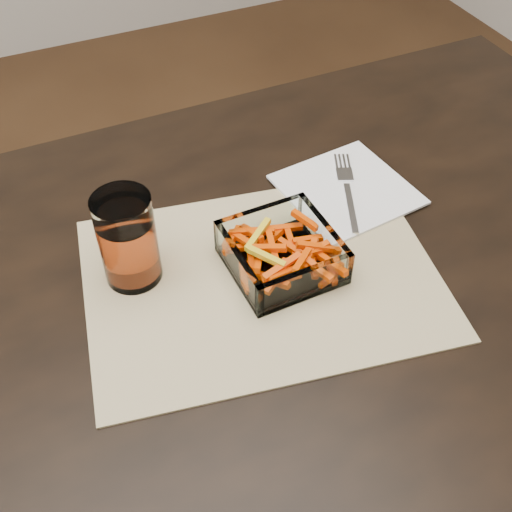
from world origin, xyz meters
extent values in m
cube|color=black|center=(0.00, 0.00, 0.73)|extent=(1.60, 0.90, 0.03)
cylinder|color=black|center=(0.72, 0.37, 0.36)|extent=(0.06, 0.06, 0.72)
cube|color=tan|center=(0.12, 0.04, 0.75)|extent=(0.50, 0.40, 0.00)
cube|color=white|center=(0.15, 0.04, 0.76)|extent=(0.14, 0.14, 0.01)
cube|color=white|center=(0.15, 0.11, 0.78)|extent=(0.13, 0.01, 0.05)
cube|color=white|center=(0.15, -0.02, 0.78)|extent=(0.13, 0.01, 0.05)
cube|color=white|center=(0.09, 0.04, 0.78)|extent=(0.01, 0.13, 0.05)
cube|color=white|center=(0.21, 0.04, 0.78)|extent=(0.01, 0.13, 0.05)
cylinder|color=white|center=(-0.03, 0.11, 0.82)|extent=(0.07, 0.07, 0.13)
cylinder|color=#BF431B|center=(-0.03, 0.11, 0.80)|extent=(0.06, 0.06, 0.08)
cube|color=white|center=(0.31, 0.14, 0.76)|extent=(0.19, 0.19, 0.00)
cube|color=silver|center=(0.29, 0.10, 0.76)|extent=(0.05, 0.10, 0.00)
cube|color=silver|center=(0.32, 0.17, 0.76)|extent=(0.03, 0.04, 0.00)
cube|color=silver|center=(0.32, 0.20, 0.76)|extent=(0.02, 0.03, 0.00)
cube|color=silver|center=(0.33, 0.20, 0.76)|extent=(0.02, 0.03, 0.00)
cube|color=silver|center=(0.34, 0.20, 0.76)|extent=(0.02, 0.03, 0.00)
cube|color=silver|center=(0.34, 0.19, 0.76)|extent=(0.02, 0.03, 0.00)
camera|label=1|loc=(-0.12, -0.47, 1.37)|focal=45.00mm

